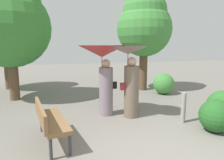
{
  "coord_description": "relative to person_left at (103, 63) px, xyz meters",
  "views": [
    {
      "loc": [
        -1.7,
        -2.96,
        1.98
      ],
      "look_at": [
        0.0,
        3.06,
        0.93
      ],
      "focal_mm": 32.56,
      "sensor_mm": 36.0,
      "label": 1
    }
  ],
  "objects": [
    {
      "name": "bush_behind_bench",
      "position": [
        2.24,
        -1.85,
        -1.13
      ],
      "size": [
        0.77,
        0.77,
        0.77
      ],
      "primitive_type": "sphere",
      "color": "#235B23",
      "rests_on": "ground"
    },
    {
      "name": "tree_near_right",
      "position": [
        2.53,
        2.87,
        1.41
      ],
      "size": [
        2.39,
        2.39,
        4.38
      ],
      "color": "brown",
      "rests_on": "ground"
    },
    {
      "name": "bush_path_left",
      "position": [
        3.01,
        1.86,
        -1.08
      ],
      "size": [
        0.87,
        0.87,
        0.87
      ],
      "primitive_type": "sphere",
      "color": "#428C3D",
      "rests_on": "ground"
    },
    {
      "name": "person_left",
      "position": [
        0.0,
        0.0,
        0.0
      ],
      "size": [
        1.31,
        1.31,
        2.0
      ],
      "rotation": [
        0.0,
        0.0,
        1.71
      ],
      "color": "gray",
      "rests_on": "ground"
    },
    {
      "name": "ground_plane",
      "position": [
        0.4,
        -2.55,
        -1.51
      ],
      "size": [
        40.0,
        40.0,
        0.0
      ],
      "primitive_type": "plane",
      "color": "slate"
    },
    {
      "name": "tree_near_left",
      "position": [
        -2.78,
        2.55,
        1.34
      ],
      "size": [
        2.86,
        2.86,
        4.47
      ],
      "color": "brown",
      "rests_on": "ground"
    },
    {
      "name": "park_bench",
      "position": [
        -1.47,
        -1.38,
        -1.0
      ],
      "size": [
        0.74,
        1.56,
        0.83
      ],
      "rotation": [
        0.0,
        0.0,
        1.74
      ],
      "color": "#38383D",
      "rests_on": "ground"
    },
    {
      "name": "person_right",
      "position": [
        0.66,
        -0.35,
        -0.22
      ],
      "size": [
        1.05,
        1.05,
        1.97
      ],
      "rotation": [
        0.0,
        0.0,
        1.71
      ],
      "color": "#6B5B4C",
      "rests_on": "ground"
    },
    {
      "name": "path_marker_post",
      "position": [
        1.86,
        -1.14,
        -1.11
      ],
      "size": [
        0.12,
        0.12,
        0.8
      ],
      "primitive_type": "cylinder",
      "color": "gray",
      "rests_on": "ground"
    },
    {
      "name": "bush_path_right",
      "position": [
        2.96,
        -1.3,
        -1.1
      ],
      "size": [
        0.82,
        0.82,
        0.82
      ],
      "primitive_type": "sphere",
      "color": "#2D6B28",
      "rests_on": "ground"
    },
    {
      "name": "tree_mid_left",
      "position": [
        -3.4,
        4.71,
        0.93
      ],
      "size": [
        2.37,
        2.37,
        3.8
      ],
      "color": "brown",
      "rests_on": "ground"
    }
  ]
}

